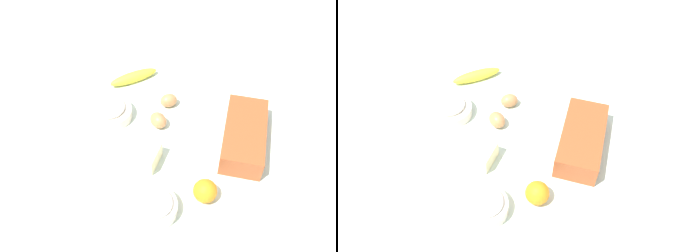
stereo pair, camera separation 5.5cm
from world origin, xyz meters
The scene contains 9 objects.
ground_plane centered at (0.00, 0.00, -0.01)m, with size 2.40×2.40×0.02m, color silver.
loaf_pan centered at (0.01, 0.25, 0.04)m, with size 0.29×0.16×0.08m.
flour_bowl centered at (-0.06, -0.21, 0.03)m, with size 0.15×0.15×0.06m.
sugar_bowl centered at (0.29, 0.00, 0.03)m, with size 0.13×0.13×0.07m.
banana centered at (-0.25, -0.16, 0.02)m, with size 0.19×0.04×0.04m, color yellow.
orange_fruit centered at (0.23, 0.14, 0.04)m, with size 0.07×0.07×0.07m, color orange.
butter_block centered at (0.12, -0.05, 0.03)m, with size 0.09×0.06×0.06m, color #F4EDB2.
egg_near_butter centered at (-0.14, -0.01, 0.02)m, with size 0.05×0.05×0.06m, color #B97D4C.
egg_beside_bowl centered at (-0.03, -0.04, 0.03)m, with size 0.05×0.05×0.06m, color #B87C4B.
Camera 2 is at (0.79, 0.15, 0.95)m, focal length 39.38 mm.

